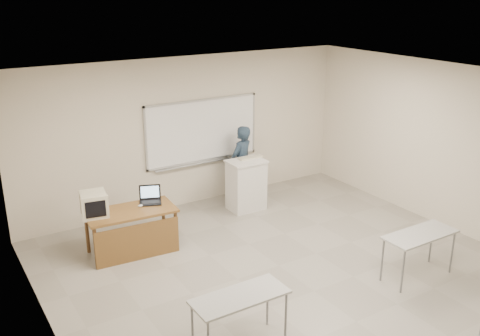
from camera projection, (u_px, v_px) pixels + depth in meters
floor at (314, 291)px, 7.86m from camera, size 7.00×8.00×0.01m
whiteboard at (202, 132)px, 10.71m from camera, size 2.48×0.10×1.31m
student_desks at (387, 294)px, 6.56m from camera, size 4.40×2.20×0.73m
instructor_desk at (134, 224)px, 8.78m from camera, size 1.46×0.73×0.75m
podium at (246, 185)px, 10.59m from camera, size 0.73×0.53×1.02m
crt_monitor at (94, 204)px, 8.57m from camera, size 0.42×0.46×0.39m
laptop at (149, 199)px, 9.11m from camera, size 0.36×0.34×0.27m
mouse at (140, 206)px, 8.94m from camera, size 0.09×0.07×0.04m
keyboard at (251, 158)px, 10.56m from camera, size 0.51×0.19×0.03m
presenter at (242, 163)px, 10.98m from camera, size 0.68×0.57×1.58m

